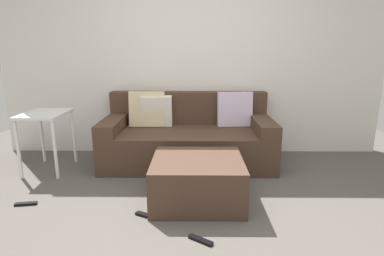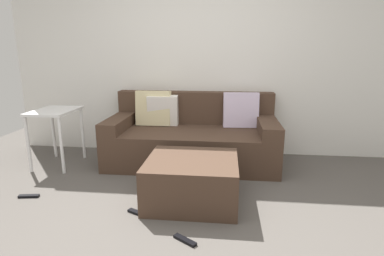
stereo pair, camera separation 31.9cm
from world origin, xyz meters
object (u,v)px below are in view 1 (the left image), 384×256
(ottoman, at_px, (197,180))
(couch_sectional, at_px, (187,137))
(side_table, at_px, (46,122))
(remote_under_side_table, at_px, (26,204))
(remote_by_storage_bin, at_px, (144,215))
(remote_near_ottoman, at_px, (201,240))

(ottoman, bearing_deg, couch_sectional, 96.36)
(side_table, xyz_separation_m, remote_under_side_table, (0.17, -0.88, -0.56))
(couch_sectional, relative_size, ottoman, 2.46)
(ottoman, bearing_deg, remote_under_side_table, -175.99)
(ottoman, distance_m, remote_by_storage_bin, 0.58)
(side_table, bearing_deg, couch_sectional, 10.28)
(couch_sectional, xyz_separation_m, ottoman, (0.12, -1.07, -0.11))
(remote_near_ottoman, bearing_deg, remote_under_side_table, -164.55)
(remote_by_storage_bin, xyz_separation_m, remote_under_side_table, (-1.12, 0.19, 0.00))
(remote_near_ottoman, height_order, remote_under_side_table, same)
(side_table, relative_size, remote_under_side_table, 3.62)
(couch_sectional, distance_m, remote_by_storage_bin, 1.44)
(side_table, height_order, remote_by_storage_bin, side_table)
(remote_by_storage_bin, distance_m, remote_under_side_table, 1.13)
(side_table, bearing_deg, ottoman, -23.97)
(remote_near_ottoman, bearing_deg, remote_by_storage_bin, 177.39)
(remote_under_side_table, bearing_deg, side_table, 91.33)
(side_table, bearing_deg, remote_near_ottoman, -39.14)
(ottoman, height_order, remote_near_ottoman, ottoman)
(side_table, height_order, remote_under_side_table, side_table)
(remote_under_side_table, bearing_deg, ottoman, -5.42)
(couch_sectional, distance_m, side_table, 1.67)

